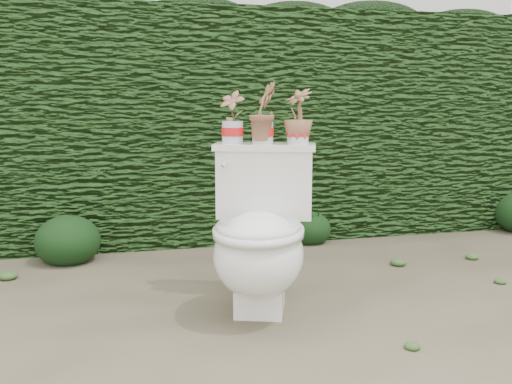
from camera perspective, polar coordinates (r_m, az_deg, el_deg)
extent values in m
plane|color=#70674D|center=(2.87, -1.31, -11.01)|extent=(60.00, 60.00, 0.00)
cube|color=#284F1A|center=(4.27, -5.96, 6.59)|extent=(8.00, 1.00, 1.60)
cube|color=silver|center=(8.77, -6.07, 15.75)|extent=(8.00, 3.50, 4.00)
cube|color=white|center=(2.75, 0.46, -9.71)|extent=(0.31, 0.36, 0.20)
ellipsoid|color=white|center=(2.59, 0.26, -6.23)|extent=(0.56, 0.62, 0.39)
cube|color=white|center=(2.85, 0.87, 0.82)|extent=(0.50, 0.32, 0.34)
cube|color=white|center=(2.83, 0.88, 4.54)|extent=(0.53, 0.34, 0.03)
cylinder|color=silver|center=(2.76, -3.12, 2.75)|extent=(0.04, 0.06, 0.02)
sphere|color=silver|center=(2.73, -3.21, 2.68)|extent=(0.03, 0.03, 0.03)
imported|color=#286A21|center=(2.84, -2.37, 7.37)|extent=(0.15, 0.15, 0.25)
imported|color=#286A21|center=(2.82, 0.67, 7.78)|extent=(0.19, 0.20, 0.29)
imported|color=#286A21|center=(2.81, 4.23, 7.41)|extent=(0.19, 0.19, 0.25)
ellipsoid|color=#163512|center=(3.71, -18.33, -4.23)|extent=(0.40, 0.40, 0.32)
ellipsoid|color=#163512|center=(4.03, 5.31, -3.27)|extent=(0.31, 0.31, 0.25)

